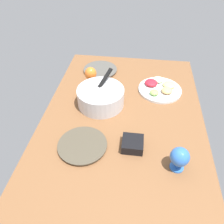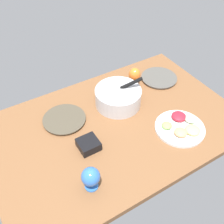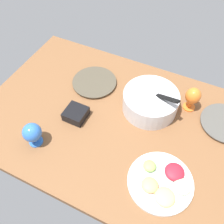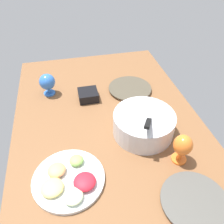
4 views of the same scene
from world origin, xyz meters
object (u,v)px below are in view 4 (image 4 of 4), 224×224
(dinner_plate_left, at_px, (130,89))
(fruit_platter, at_px, (69,179))
(hurricane_glass_blue, at_px, (47,82))
(hurricane_glass_orange, at_px, (183,146))
(dinner_plate_right, at_px, (195,202))
(mixing_bowl, at_px, (144,123))
(square_bowl_black, at_px, (88,95))

(dinner_plate_left, xyz_separation_m, fruit_platter, (0.61, -0.45, 0.01))
(hurricane_glass_blue, bearing_deg, hurricane_glass_orange, 41.10)
(fruit_platter, relative_size, hurricane_glass_blue, 2.22)
(dinner_plate_right, bearing_deg, mixing_bowl, -169.72)
(fruit_platter, bearing_deg, mixing_bowl, 117.96)
(dinner_plate_left, height_order, fruit_platter, fruit_platter)
(dinner_plate_right, distance_m, hurricane_glass_orange, 0.23)
(fruit_platter, distance_m, hurricane_glass_blue, 0.69)
(dinner_plate_left, bearing_deg, dinner_plate_right, 2.50)
(dinner_plate_right, bearing_deg, dinner_plate_left, -177.50)
(hurricane_glass_blue, bearing_deg, dinner_plate_right, 32.00)
(hurricane_glass_blue, height_order, square_bowl_black, hurricane_glass_blue)
(dinner_plate_right, distance_m, fruit_platter, 0.53)
(dinner_plate_right, bearing_deg, hurricane_glass_orange, 171.44)
(mixing_bowl, relative_size, square_bowl_black, 2.69)
(dinner_plate_left, distance_m, square_bowl_black, 0.28)
(fruit_platter, xyz_separation_m, hurricane_glass_blue, (-0.68, -0.07, 0.07))
(mixing_bowl, relative_size, hurricane_glass_orange, 2.06)
(dinner_plate_left, relative_size, square_bowl_black, 2.36)
(fruit_platter, xyz_separation_m, square_bowl_black, (-0.57, 0.17, 0.01))
(dinner_plate_left, distance_m, fruit_platter, 0.75)
(dinner_plate_right, height_order, hurricane_glass_blue, hurricane_glass_blue)
(hurricane_glass_orange, bearing_deg, hurricane_glass_blue, -138.90)
(hurricane_glass_orange, relative_size, hurricane_glass_blue, 1.10)
(dinner_plate_right, relative_size, hurricane_glass_orange, 1.77)
(hurricane_glass_orange, distance_m, square_bowl_black, 0.67)
(dinner_plate_left, height_order, mixing_bowl, mixing_bowl)
(mixing_bowl, xyz_separation_m, square_bowl_black, (-0.36, -0.24, -0.03))
(mixing_bowl, xyz_separation_m, fruit_platter, (0.22, -0.41, -0.05))
(mixing_bowl, height_order, hurricane_glass_orange, mixing_bowl)
(dinner_plate_left, xyz_separation_m, square_bowl_black, (0.03, -0.28, 0.02))
(square_bowl_black, bearing_deg, dinner_plate_left, 96.51)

